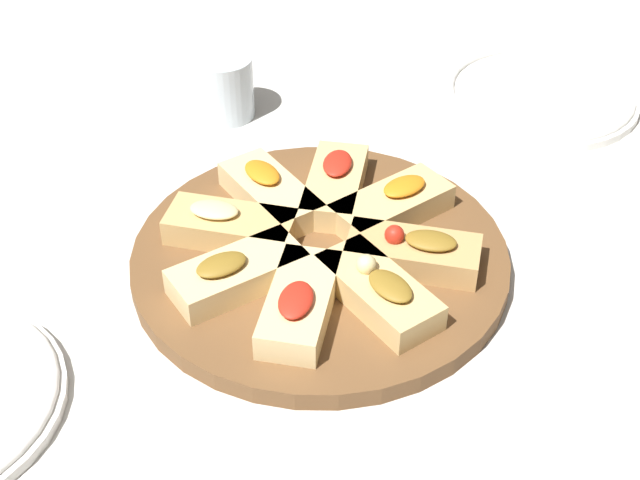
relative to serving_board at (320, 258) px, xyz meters
name	(u,v)px	position (x,y,z in m)	size (l,w,h in m)	color
ground_plane	(320,266)	(0.00, 0.00, -0.01)	(3.00, 3.00, 0.00)	silver
serving_board	(320,258)	(0.00, 0.00, 0.00)	(0.36, 0.36, 0.02)	brown
focaccia_slice_0	(229,226)	(-0.07, 0.06, 0.02)	(0.13, 0.12, 0.04)	tan
focaccia_slice_1	(237,273)	(-0.09, -0.01, 0.02)	(0.13, 0.06, 0.04)	#E5C689
focaccia_slice_2	(300,303)	(-0.06, -0.07, 0.02)	(0.12, 0.13, 0.04)	#E5C689
focaccia_slice_3	(379,290)	(0.01, -0.09, 0.02)	(0.07, 0.13, 0.04)	#DBB775
focaccia_slice_4	(413,252)	(0.07, -0.06, 0.02)	(0.13, 0.12, 0.04)	tan
focaccia_slice_5	(392,205)	(0.09, 0.01, 0.02)	(0.13, 0.07, 0.04)	#DBB775
focaccia_slice_6	(335,184)	(0.05, 0.07, 0.02)	(0.12, 0.13, 0.04)	#DBB775
focaccia_slice_7	(270,193)	(-0.01, 0.09, 0.02)	(0.07, 0.13, 0.04)	#E5C689
plate_right	(540,94)	(0.39, 0.16, 0.00)	(0.24, 0.24, 0.02)	white
water_glass	(225,87)	(0.03, 0.30, 0.03)	(0.07, 0.07, 0.08)	silver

